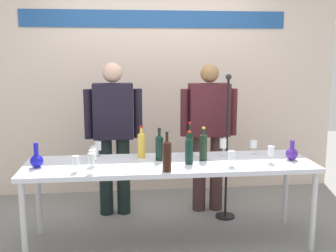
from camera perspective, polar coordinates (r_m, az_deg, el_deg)
ground_plane at (r=3.92m, az=0.25°, el=-15.68°), size 10.00×10.00×0.00m
back_wall at (r=5.06m, az=-1.75°, el=7.78°), size 4.47×0.11×3.00m
display_table at (r=3.67m, az=0.26°, el=-5.84°), size 2.54×0.71×0.75m
decanter_blue_left at (r=3.65m, az=-17.70°, el=-4.46°), size 0.11×0.11×0.21m
decanter_blue_right at (r=3.89m, az=16.74°, el=-3.61°), size 0.11×0.11×0.18m
presenter_left at (r=4.33m, az=-7.52°, el=-0.49°), size 0.60×0.22×1.61m
presenter_right at (r=4.42m, az=5.63°, el=-0.33°), size 0.61×0.22×1.59m
wine_bottle_0 at (r=3.71m, az=4.91°, el=-2.71°), size 0.07×0.07×0.30m
wine_bottle_1 at (r=3.35m, az=-0.15°, el=-4.00°), size 0.07×0.07×0.33m
wine_bottle_2 at (r=3.85m, az=3.00°, el=-2.27°), size 0.07×0.07×0.32m
wine_bottle_3 at (r=3.80m, az=-3.69°, el=-2.45°), size 0.07×0.07×0.30m
wine_bottle_4 at (r=3.58m, az=2.94°, el=-3.26°), size 0.07×0.07×0.29m
wine_bottle_5 at (r=3.70m, az=-1.21°, el=-2.83°), size 0.07×0.07×0.29m
wine_glass_left_0 at (r=3.43m, az=-12.63°, el=-4.71°), size 0.06×0.06×0.13m
wine_glass_left_1 at (r=3.90m, az=-9.64°, el=-2.78°), size 0.06×0.06×0.14m
wine_glass_left_2 at (r=3.57m, az=-10.38°, el=-3.96°), size 0.07×0.07×0.14m
wine_glass_left_3 at (r=3.75m, az=-10.22°, el=-3.35°), size 0.07×0.07×0.13m
wine_glass_left_4 at (r=3.36m, az=-10.55°, el=-4.52°), size 0.06×0.06×0.16m
wine_glass_right_0 at (r=4.00m, az=11.75°, el=-2.50°), size 0.07×0.07×0.14m
wine_glass_right_1 at (r=3.55m, az=8.77°, el=-4.06°), size 0.06×0.06×0.13m
wine_glass_right_2 at (r=3.73m, az=14.04°, el=-3.39°), size 0.06×0.06×0.15m
wine_glass_right_3 at (r=3.89m, az=7.61°, el=-2.43°), size 0.06×0.06×0.17m
microphone_stand at (r=4.33m, az=8.05°, el=-6.20°), size 0.20×0.20×1.50m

